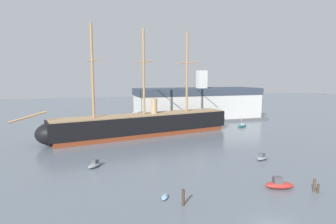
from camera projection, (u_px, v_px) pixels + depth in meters
tall_ship at (144, 124)px, 77.20m from camera, size 59.07×16.86×28.64m
dinghy_foreground_left at (165, 197)px, 37.73m from camera, size 1.63×2.11×0.46m
motorboat_foreground_right at (279, 184)px, 41.00m from camera, size 4.42×2.94×1.72m
motorboat_mid_left at (95, 165)px, 50.58m from camera, size 3.09×3.35×1.36m
motorboat_mid_right at (262, 157)px, 55.09m from camera, size 3.44×2.55×1.34m
sailboat_far_right at (242, 126)px, 90.37m from camera, size 4.10×2.04×5.12m
dinghy_distant_centre at (141, 125)px, 91.42m from camera, size 1.73×3.07×0.68m
mooring_piling_nearest at (314, 185)px, 39.80m from camera, size 0.39×0.39×1.84m
mooring_piling_left_pair at (183, 197)px, 35.58m from camera, size 0.39×0.39×2.09m
mooring_piling_right_pair at (318, 189)px, 39.40m from camera, size 0.31×0.31×1.27m
dockside_warehouse_right at (197, 104)px, 105.33m from camera, size 49.64×18.31×18.21m
seagull_in_flight at (133, 113)px, 57.37m from camera, size 0.47×1.18×0.13m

